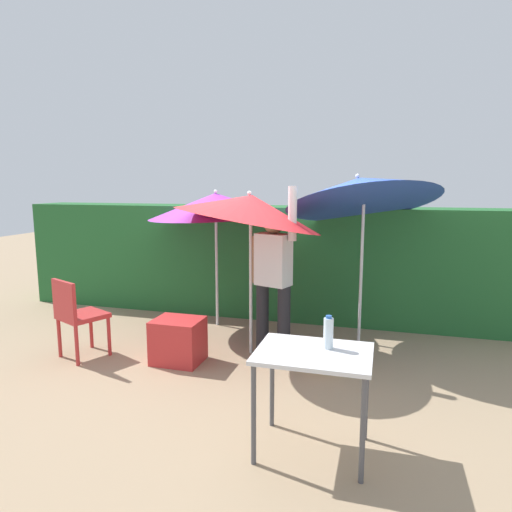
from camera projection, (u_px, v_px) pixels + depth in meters
The scene contains 11 objects.
ground_plane at pixel (249, 359), 4.95m from camera, with size 24.00×24.00×0.00m, color #9E8466.
hedge_row at pixel (284, 262), 6.49m from camera, with size 8.00×0.70×1.59m, color #23602D.
umbrella_rainbow at pixel (250, 208), 4.90m from camera, with size 1.68×1.65×1.99m.
umbrella_orange at pixel (361, 191), 5.18m from camera, with size 1.86×1.79×2.33m.
umbrella_yellow at pixel (216, 205), 5.89m from camera, with size 1.78×1.77×1.83m.
person_vendor at pixel (273, 275), 4.85m from camera, with size 0.55×0.33×1.88m.
chair_plastic at pixel (77, 313), 4.90m from camera, with size 0.58×0.58×0.89m.
cooler_box at pixel (178, 341), 4.83m from camera, with size 0.51×0.43×0.47m, color red.
crate_cardboard at pixel (323, 356), 4.66m from camera, with size 0.41×0.28×0.29m, color #9E7A4C.
folding_table at pixel (313, 364), 3.14m from camera, with size 0.80×0.60×0.75m.
bottle_water at pixel (328, 333), 3.17m from camera, with size 0.07×0.07×0.24m.
Camera 1 is at (1.37, -4.51, 1.90)m, focal length 31.61 mm.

